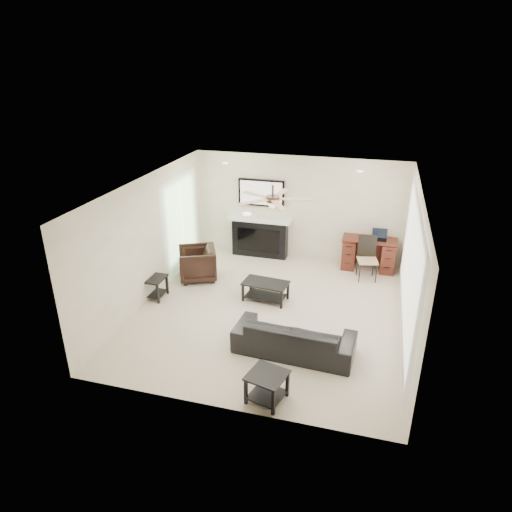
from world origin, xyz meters
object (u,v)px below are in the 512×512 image
(armchair, at_px, (197,263))
(fireplace_unit, at_px, (260,219))
(coffee_table, at_px, (266,291))
(desk, at_px, (368,254))
(sofa, at_px, (294,337))

(armchair, xyz_separation_m, fireplace_unit, (1.00, 1.60, 0.59))
(coffee_table, distance_m, desk, 2.83)
(sofa, bearing_deg, coffee_table, -57.29)
(sofa, height_order, fireplace_unit, fireplace_unit)
(armchair, distance_m, fireplace_unit, 1.98)
(coffee_table, bearing_deg, desk, 53.05)
(sofa, height_order, desk, desk)
(armchair, relative_size, coffee_table, 0.89)
(coffee_table, relative_size, fireplace_unit, 0.47)
(armchair, bearing_deg, desk, 88.06)
(fireplace_unit, xyz_separation_m, desk, (2.62, -0.08, -0.57))
(coffee_table, xyz_separation_m, fireplace_unit, (-0.70, 2.15, 0.75))
(coffee_table, bearing_deg, fireplace_unit, 113.95)
(fireplace_unit, bearing_deg, coffee_table, -71.98)
(coffee_table, distance_m, fireplace_unit, 2.38)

